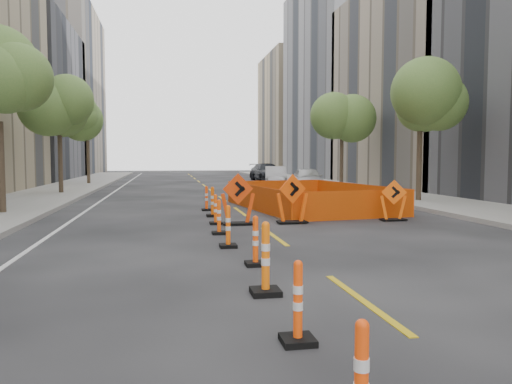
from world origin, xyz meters
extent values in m
plane|color=black|center=(0.00, 0.00, 0.00)|extent=(140.00, 140.00, 0.00)
cube|color=gray|center=(-9.00, 12.00, 0.07)|extent=(4.00, 90.00, 0.15)
cube|color=gray|center=(9.00, 12.00, 0.07)|extent=(4.00, 90.00, 0.15)
cube|color=#4C4C51|center=(-17.00, 39.20, 7.00)|extent=(12.00, 16.00, 14.00)
cube|color=gray|center=(-17.00, 55.60, 10.00)|extent=(12.00, 20.00, 20.00)
cube|color=gray|center=(17.00, 23.80, 7.00)|extent=(12.00, 16.00, 14.00)
cube|color=gray|center=(17.00, 40.20, 10.00)|extent=(12.00, 18.00, 20.00)
cube|color=tan|center=(17.00, 58.60, 8.00)|extent=(12.00, 14.00, 16.00)
cylinder|color=#382B1E|center=(-8.40, 10.00, 1.57)|extent=(0.24, 0.24, 3.15)
cylinder|color=#382B1E|center=(-8.40, 20.00, 1.57)|extent=(0.24, 0.24, 3.15)
sphere|color=#437532|center=(-8.40, 20.00, 4.55)|extent=(2.80, 2.80, 2.80)
cylinder|color=#382B1E|center=(-8.40, 30.00, 1.57)|extent=(0.24, 0.24, 3.15)
sphere|color=#437532|center=(-8.40, 30.00, 4.55)|extent=(2.80, 2.80, 2.80)
cylinder|color=#382B1E|center=(8.40, 12.00, 1.57)|extent=(0.24, 0.24, 3.15)
sphere|color=#437532|center=(8.40, 12.00, 4.55)|extent=(2.80, 2.80, 2.80)
cylinder|color=#382B1E|center=(8.40, 22.00, 1.57)|extent=(0.24, 0.24, 3.15)
sphere|color=#437532|center=(8.40, 22.00, 4.55)|extent=(2.80, 2.80, 2.80)
imported|color=silver|center=(6.05, 21.69, 0.72)|extent=(2.28, 4.44, 1.45)
imported|color=#B4B2B8|center=(5.10, 26.72, 0.70)|extent=(2.26, 4.47, 1.40)
imported|color=black|center=(6.00, 34.27, 0.76)|extent=(2.62, 5.41, 1.52)
camera|label=1|loc=(-2.77, -8.65, 2.07)|focal=35.00mm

